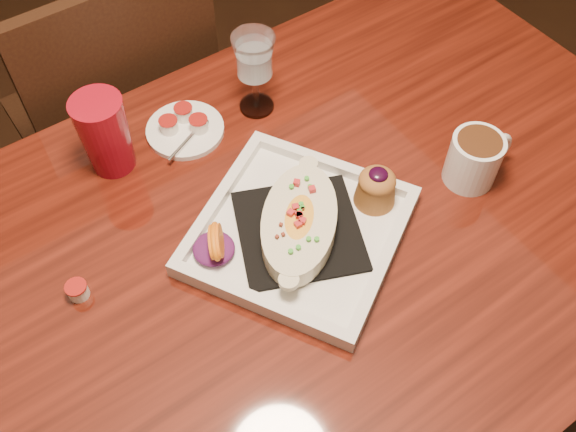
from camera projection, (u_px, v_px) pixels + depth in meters
floor at (278, 412)px, 1.61m from camera, size 7.00×7.00×0.00m
table at (273, 282)px, 1.08m from camera, size 1.50×0.90×0.75m
chair_far at (123, 121)px, 1.50m from camera, size 0.42×0.42×0.93m
plate at (305, 224)px, 1.00m from camera, size 0.41×0.41×0.08m
coffee_mug at (476, 157)px, 1.05m from camera, size 0.12×0.09×0.09m
goblet at (254, 61)px, 1.10m from camera, size 0.08×0.08×0.16m
saucer at (185, 128)px, 1.14m from camera, size 0.14×0.14×0.09m
creamer_loose at (77, 290)px, 0.95m from camera, size 0.03×0.03×0.03m
red_tumbler at (105, 134)px, 1.05m from camera, size 0.09×0.09×0.14m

